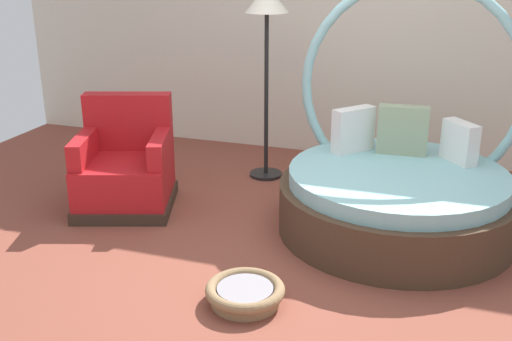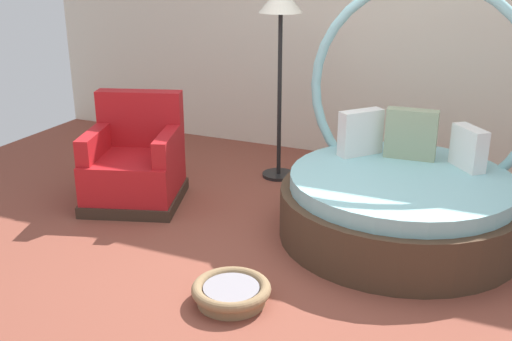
{
  "view_description": "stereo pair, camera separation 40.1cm",
  "coord_description": "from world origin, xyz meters",
  "px_view_note": "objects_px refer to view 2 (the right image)",
  "views": [
    {
      "loc": [
        0.96,
        -3.88,
        2.14
      ],
      "look_at": [
        -0.41,
        0.23,
        0.55
      ],
      "focal_mm": 42.89,
      "sensor_mm": 36.0,
      "label": 1
    },
    {
      "loc": [
        1.34,
        -3.73,
        2.14
      ],
      "look_at": [
        -0.41,
        0.23,
        0.55
      ],
      "focal_mm": 42.89,
      "sensor_mm": 36.0,
      "label": 2
    }
  ],
  "objects_px": {
    "floor_lamp": "(281,18)",
    "pet_basket": "(231,292)",
    "round_daybed": "(402,190)",
    "red_armchair": "(135,165)"
  },
  "relations": [
    {
      "from": "round_daybed",
      "to": "red_armchair",
      "type": "bearing_deg",
      "value": -172.84
    },
    {
      "from": "red_armchair",
      "to": "round_daybed",
      "type": "bearing_deg",
      "value": 7.16
    },
    {
      "from": "red_armchair",
      "to": "floor_lamp",
      "type": "height_order",
      "value": "floor_lamp"
    },
    {
      "from": "round_daybed",
      "to": "pet_basket",
      "type": "bearing_deg",
      "value": -118.08
    },
    {
      "from": "round_daybed",
      "to": "pet_basket",
      "type": "xyz_separation_m",
      "value": [
        -0.77,
        -1.45,
        -0.29
      ]
    },
    {
      "from": "red_armchair",
      "to": "floor_lamp",
      "type": "relative_size",
      "value": 0.55
    },
    {
      "from": "round_daybed",
      "to": "floor_lamp",
      "type": "xyz_separation_m",
      "value": [
        -1.35,
        0.79,
        1.16
      ]
    },
    {
      "from": "round_daybed",
      "to": "red_armchair",
      "type": "relative_size",
      "value": 1.93
    },
    {
      "from": "round_daybed",
      "to": "pet_basket",
      "type": "height_order",
      "value": "round_daybed"
    },
    {
      "from": "floor_lamp",
      "to": "pet_basket",
      "type": "bearing_deg",
      "value": -75.61
    }
  ]
}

